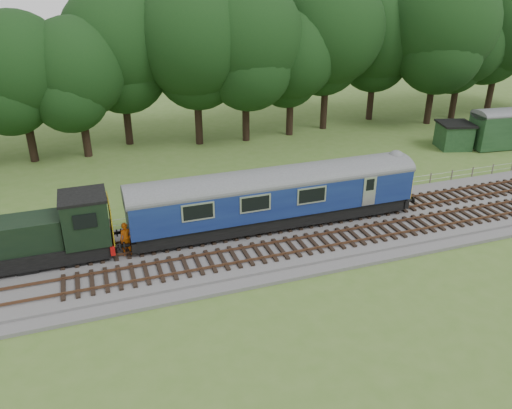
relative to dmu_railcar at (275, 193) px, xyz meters
name	(u,v)px	position (x,y,z in m)	size (l,w,h in m)	color
ground	(343,230)	(4.10, -1.40, -2.61)	(120.00, 120.00, 0.00)	#486A27
ballast	(343,227)	(4.10, -1.40, -2.43)	(70.00, 7.00, 0.35)	#4C4C4F
track_north	(333,215)	(4.10, 0.00, -2.19)	(67.20, 2.40, 0.21)	black
track_south	(356,235)	(4.10, -3.00, -2.19)	(67.20, 2.40, 0.21)	black
fence	(312,202)	(4.10, 3.10, -2.61)	(64.00, 0.12, 1.00)	#6B6054
tree_line	(239,135)	(4.10, 20.60, -2.61)	(70.00, 8.00, 18.00)	black
dmu_railcar	(275,193)	(0.00, 0.00, 0.00)	(18.05, 2.86, 3.88)	black
shunter_loco	(34,237)	(-13.93, 0.00, -0.63)	(8.92, 2.60, 3.38)	black
worker	(126,239)	(-9.21, -0.62, -1.27)	(0.72, 0.47, 1.97)	#EA5E0C
shed	(454,135)	(21.90, 10.13, -1.37)	(3.65, 3.65, 2.43)	#19381C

